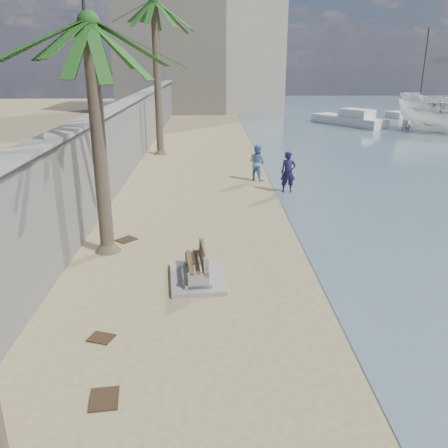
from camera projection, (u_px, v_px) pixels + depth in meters
name	position (u px, v px, depth m)	size (l,w,h in m)	color
seawall	(130.00, 136.00, 25.30)	(0.45, 70.00, 3.50)	gray
wall_cap	(127.00, 101.00, 24.71)	(0.80, 70.00, 0.12)	gray
end_building	(200.00, 47.00, 53.90)	(18.00, 12.00, 14.00)	#B7AA93
bench_far	(196.00, 267.00, 12.56)	(1.58, 2.16, 0.85)	gray
palm_mid	(89.00, 25.00, 12.48)	(5.00, 5.00, 7.43)	brown
palm_back	(154.00, 4.00, 26.88)	(5.00, 5.00, 9.64)	brown
streetlight	(85.00, 27.00, 16.15)	(0.28, 0.28, 5.12)	#2D2D33
person_a	(288.00, 169.00, 20.76)	(0.75, 0.51, 2.08)	#171334
person_b	(257.00, 161.00, 22.90)	(0.93, 0.72, 1.93)	#537AAC
yacht_far	(348.00, 121.00, 42.74)	(7.32, 2.05, 1.50)	silver
sailboat_west	(418.00, 113.00, 49.81)	(7.69, 5.30, 8.78)	silver
debris_b	(104.00, 399.00, 8.19)	(0.61, 0.49, 0.03)	#382616
debris_c	(126.00, 240.00, 15.47)	(0.60, 0.48, 0.03)	#382616
debris_d	(101.00, 338.00, 9.99)	(0.50, 0.40, 0.03)	#382616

